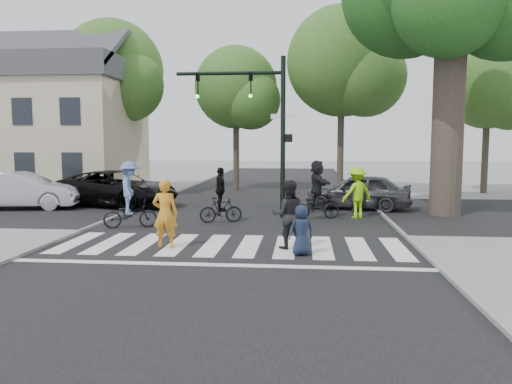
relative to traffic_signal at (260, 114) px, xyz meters
The scene contains 24 objects.
ground 7.33m from the traffic_signal, 93.27° to the right, with size 120.00×120.00×0.00m, color gray.
road_stem 4.09m from the traffic_signal, 106.46° to the right, with size 10.00×70.00×0.01m, color black.
road_cross 4.31m from the traffic_signal, 101.11° to the left, with size 70.00×10.00×0.01m, color black.
curb_left 6.74m from the traffic_signal, 167.50° to the right, with size 0.10×70.00×0.10m, color gray.
curb_right 6.19m from the traffic_signal, 14.31° to the right, with size 0.10×70.00×0.10m, color gray.
crosswalk 6.78m from the traffic_signal, 93.66° to the right, with size 10.00×3.85×0.01m.
traffic_signal is the anchor object (origin of this frame).
bg_tree_0 17.31m from the traffic_signal, 145.17° to the left, with size 5.46×5.20×8.97m.
bg_tree_1 13.26m from the traffic_signal, 134.31° to the left, with size 6.09×5.80×9.80m.
bg_tree_2 10.80m from the traffic_signal, 101.45° to the left, with size 5.04×4.80×8.40m.
bg_tree_3 10.35m from the traffic_signal, 66.46° to the left, with size 6.30×6.00×10.20m.
bg_tree_4 15.58m from the traffic_signal, 39.88° to the left, with size 4.83×4.60×8.15m.
house 14.17m from the traffic_signal, 146.70° to the left, with size 8.40×8.10×8.82m.
pedestrian_woman 6.73m from the traffic_signal, 110.12° to the right, with size 0.69×0.45×1.88m, color orange.
pedestrian_child 7.18m from the traffic_signal, 75.62° to the right, with size 0.63×0.41×1.30m, color #172337.
pedestrian_adult 6.30m from the traffic_signal, 77.18° to the right, with size 0.90×0.70×1.86m, color black.
cyclist_left 5.74m from the traffic_signal, 146.41° to the right, with size 1.86×1.28×2.23m.
cyclist_mid 3.61m from the traffic_signal, 133.97° to the right, with size 1.57×0.98×1.97m.
cyclist_right 3.62m from the traffic_signal, ahead, with size 1.83×1.69×2.19m.
car_suv 7.81m from the traffic_signal, 158.28° to the left, with size 2.63×5.71×1.59m, color black.
car_silver 10.85m from the traffic_signal, behind, with size 1.68×4.82×1.59m, color #B8B8BD.
car_grey 5.73m from the traffic_signal, 34.54° to the left, with size 1.79×4.44×1.51m, color #3A3A3F.
bystander_hivis 4.68m from the traffic_signal, ahead, with size 1.25×0.72×1.93m, color #92DF11.
bystander_dark 5.12m from the traffic_signal, 22.19° to the left, with size 0.55×0.36×1.52m, color black.
Camera 1 is at (1.99, -12.49, 2.90)m, focal length 35.00 mm.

